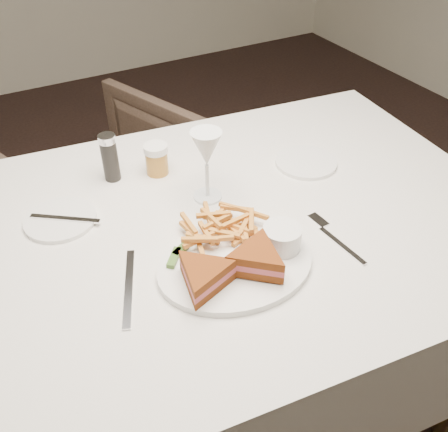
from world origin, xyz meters
TOP-DOWN VIEW (x-y plane):
  - ground at (0.00, 0.00)m, footprint 5.00×5.00m
  - table at (0.12, -0.19)m, footprint 1.47×1.06m
  - chair_far at (0.07, 0.61)m, footprint 0.84×0.82m
  - table_setting at (0.10, -0.24)m, footprint 0.78×0.66m

SIDE VIEW (x-z plane):
  - ground at x=0.00m, z-range 0.00..0.00m
  - chair_far at x=0.07m, z-range 0.00..0.68m
  - table at x=0.12m, z-range 0.00..0.75m
  - table_setting at x=0.10m, z-range 0.70..0.88m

